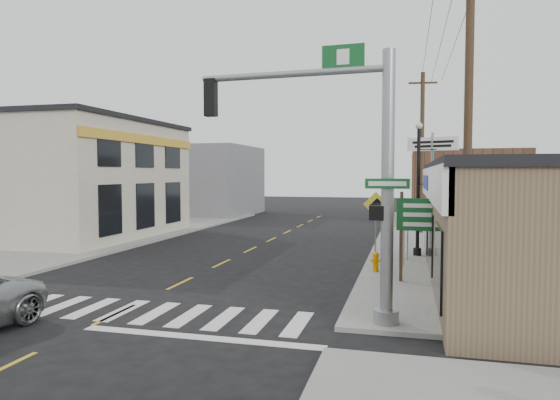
% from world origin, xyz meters
% --- Properties ---
extents(ground, '(140.00, 140.00, 0.00)m').
position_xyz_m(ground, '(0.00, 0.00, 0.00)').
color(ground, black).
rests_on(ground, ground).
extents(sidewalk_right, '(6.00, 38.00, 0.13)m').
position_xyz_m(sidewalk_right, '(9.00, 13.00, 0.07)').
color(sidewalk_right, gray).
rests_on(sidewalk_right, ground).
extents(sidewalk_left, '(6.00, 38.00, 0.13)m').
position_xyz_m(sidewalk_left, '(-9.00, 13.00, 0.07)').
color(sidewalk_left, gray).
rests_on(sidewalk_left, ground).
extents(center_line, '(0.12, 56.00, 0.01)m').
position_xyz_m(center_line, '(0.00, 8.00, 0.01)').
color(center_line, gold).
rests_on(center_line, ground).
extents(crosswalk, '(11.00, 2.20, 0.01)m').
position_xyz_m(crosswalk, '(0.00, 0.40, 0.01)').
color(crosswalk, silver).
rests_on(crosswalk, ground).
extents(left_building, '(12.00, 12.00, 6.80)m').
position_xyz_m(left_building, '(-13.00, 14.00, 3.40)').
color(left_building, beige).
rests_on(left_building, ground).
extents(bldg_distant_right, '(8.00, 10.00, 5.60)m').
position_xyz_m(bldg_distant_right, '(12.00, 30.00, 2.80)').
color(bldg_distant_right, brown).
rests_on(bldg_distant_right, ground).
extents(bldg_distant_left, '(9.00, 10.00, 6.40)m').
position_xyz_m(bldg_distant_left, '(-11.00, 32.00, 3.20)').
color(bldg_distant_left, slate).
rests_on(bldg_distant_left, ground).
extents(traffic_signal_pole, '(5.45, 0.40, 6.90)m').
position_xyz_m(traffic_signal_pole, '(6.38, 0.61, 4.23)').
color(traffic_signal_pole, gray).
rests_on(traffic_signal_pole, sidewalk_right).
extents(guide_sign, '(1.77, 0.14, 3.09)m').
position_xyz_m(guide_sign, '(8.20, 5.67, 2.11)').
color(guide_sign, '#463320').
rests_on(guide_sign, sidewalk_right).
extents(fire_hydrant, '(0.24, 0.24, 0.76)m').
position_xyz_m(fire_hydrant, '(6.54, 7.18, 0.54)').
color(fire_hydrant, '#D68200').
rests_on(fire_hydrant, sidewalk_right).
extents(ped_crossing_sign, '(1.13, 0.08, 2.90)m').
position_xyz_m(ped_crossing_sign, '(6.30, 10.75, 2.10)').
color(ped_crossing_sign, gray).
rests_on(ped_crossing_sign, sidewalk_right).
extents(lamp_post, '(0.78, 0.61, 6.01)m').
position_xyz_m(lamp_post, '(8.19, 11.52, 3.61)').
color(lamp_post, black).
rests_on(lamp_post, sidewalk_right).
extents(dance_center_sign, '(2.84, 0.18, 6.03)m').
position_xyz_m(dance_center_sign, '(9.00, 17.64, 4.73)').
color(dance_center_sign, gray).
rests_on(dance_center_sign, sidewalk_right).
extents(bare_tree, '(2.23, 2.23, 4.46)m').
position_xyz_m(bare_tree, '(10.07, 6.35, 3.64)').
color(bare_tree, black).
rests_on(bare_tree, sidewalk_right).
extents(shrub_front, '(1.15, 1.15, 0.86)m').
position_xyz_m(shrub_front, '(10.33, 3.65, 0.56)').
color(shrub_front, '#193217').
rests_on(shrub_front, sidewalk_right).
extents(shrub_back, '(1.19, 1.19, 0.89)m').
position_xyz_m(shrub_back, '(9.22, 9.20, 0.58)').
color(shrub_back, black).
rests_on(shrub_back, sidewalk_right).
extents(utility_pole_near, '(1.78, 0.27, 10.25)m').
position_xyz_m(utility_pole_near, '(9.50, 4.97, 5.38)').
color(utility_pole_near, '#4E3F1F').
rests_on(utility_pole_near, sidewalk_right).
extents(utility_pole_far, '(1.74, 0.26, 10.03)m').
position_xyz_m(utility_pole_far, '(8.50, 20.79, 5.27)').
color(utility_pole_far, '#3B211A').
rests_on(utility_pole_far, sidewalk_right).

